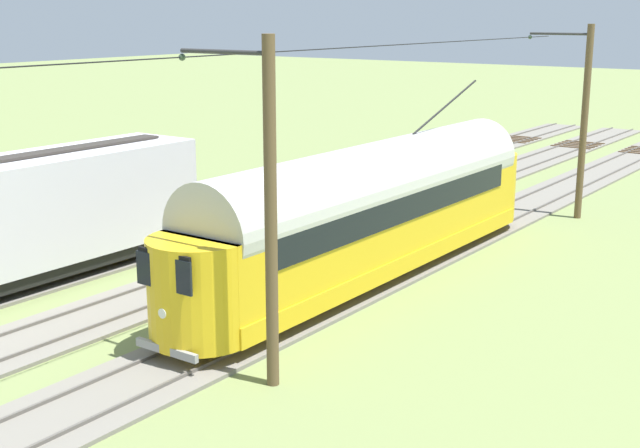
{
  "coord_description": "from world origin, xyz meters",
  "views": [
    {
      "loc": [
        -18.04,
        22.46,
        8.19
      ],
      "look_at": [
        -3.44,
        2.06,
        2.01
      ],
      "focal_mm": 48.26,
      "sensor_mm": 36.0,
      "label": 1
    }
  ],
  "objects_px": {
    "boxcar_adjacent": "(7,219)",
    "catenary_pole_mid_near": "(268,210)",
    "vintage_streetcar": "(374,208)",
    "catenary_pole_foreground": "(583,119)",
    "spare_tie_stack": "(222,190)"
  },
  "relations": [
    {
      "from": "boxcar_adjacent",
      "to": "vintage_streetcar",
      "type": "bearing_deg",
      "value": -138.84
    },
    {
      "from": "catenary_pole_foreground",
      "to": "boxcar_adjacent",
      "type": "bearing_deg",
      "value": 60.6
    },
    {
      "from": "catenary_pole_mid_near",
      "to": "boxcar_adjacent",
      "type": "bearing_deg",
      "value": -4.51
    },
    {
      "from": "catenary_pole_foreground",
      "to": "catenary_pole_mid_near",
      "type": "height_order",
      "value": "same"
    },
    {
      "from": "vintage_streetcar",
      "to": "catenary_pole_mid_near",
      "type": "distance_m",
      "value": 8.71
    },
    {
      "from": "vintage_streetcar",
      "to": "catenary_pole_mid_near",
      "type": "xyz_separation_m",
      "value": [
        -2.42,
        8.17,
        1.78
      ]
    },
    {
      "from": "vintage_streetcar",
      "to": "spare_tie_stack",
      "type": "relative_size",
      "value": 7.62
    },
    {
      "from": "catenary_pole_mid_near",
      "to": "spare_tie_stack",
      "type": "xyz_separation_m",
      "value": [
        14.68,
        -14.72,
        -3.77
      ]
    },
    {
      "from": "boxcar_adjacent",
      "to": "catenary_pole_mid_near",
      "type": "relative_size",
      "value": 1.72
    },
    {
      "from": "boxcar_adjacent",
      "to": "catenary_pole_mid_near",
      "type": "distance_m",
      "value": 10.99
    },
    {
      "from": "vintage_streetcar",
      "to": "boxcar_adjacent",
      "type": "distance_m",
      "value": 11.13
    },
    {
      "from": "boxcar_adjacent",
      "to": "catenary_pole_foreground",
      "type": "distance_m",
      "value": 22.07
    },
    {
      "from": "catenary_pole_foreground",
      "to": "spare_tie_stack",
      "type": "bearing_deg",
      "value": 19.8
    },
    {
      "from": "vintage_streetcar",
      "to": "catenary_pole_mid_near",
      "type": "relative_size",
      "value": 2.35
    },
    {
      "from": "vintage_streetcar",
      "to": "catenary_pole_mid_near",
      "type": "height_order",
      "value": "catenary_pole_mid_near"
    }
  ]
}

